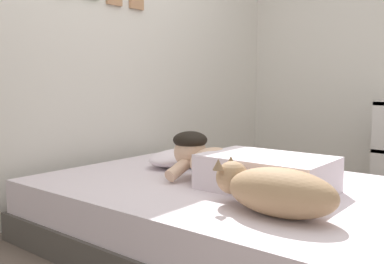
# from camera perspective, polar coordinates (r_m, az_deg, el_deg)

# --- Properties ---
(ground_plane) EXTENTS (12.76, 12.76, 0.00)m
(ground_plane) POSITION_cam_1_polar(r_m,az_deg,el_deg) (2.43, 12.27, -15.34)
(ground_plane) COLOR #66564C
(back_wall) EXTENTS (4.38, 0.12, 2.50)m
(back_wall) POSITION_cam_1_polar(r_m,az_deg,el_deg) (3.25, -12.53, 12.58)
(back_wall) COLOR silver
(back_wall) RESTS_ON ground
(side_wall_right) EXTENTS (0.10, 5.94, 2.50)m
(side_wall_right) POSITION_cam_1_polar(r_m,az_deg,el_deg) (4.46, 23.09, 10.49)
(side_wall_right) COLOR silver
(side_wall_right) RESTS_ON ground
(bed) EXTENTS (1.50, 2.07, 0.35)m
(bed) POSITION_cam_1_polar(r_m,az_deg,el_deg) (2.43, 4.31, -10.86)
(bed) COLOR #4C4742
(bed) RESTS_ON ground
(pillow) EXTENTS (0.52, 0.32, 0.11)m
(pillow) POSITION_cam_1_polar(r_m,az_deg,el_deg) (2.85, -1.48, -3.39)
(pillow) COLOR silver
(pillow) RESTS_ON bed
(person_lying) EXTENTS (0.43, 0.92, 0.27)m
(person_lying) POSITION_cam_1_polar(r_m,az_deg,el_deg) (2.27, 6.87, -4.66)
(person_lying) COLOR silver
(person_lying) RESTS_ON bed
(dog) EXTENTS (0.26, 0.57, 0.21)m
(dog) POSITION_cam_1_polar(r_m,az_deg,el_deg) (1.81, 10.95, -7.65)
(dog) COLOR #9E7A56
(dog) RESTS_ON bed
(coffee_cup) EXTENTS (0.12, 0.09, 0.07)m
(coffee_cup) POSITION_cam_1_polar(r_m,az_deg,el_deg) (2.76, 0.55, -4.08)
(coffee_cup) COLOR teal
(coffee_cup) RESTS_ON bed
(cell_phone) EXTENTS (0.07, 0.14, 0.01)m
(cell_phone) POSITION_cam_1_polar(r_m,az_deg,el_deg) (2.03, 11.70, -9.06)
(cell_phone) COLOR black
(cell_phone) RESTS_ON bed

